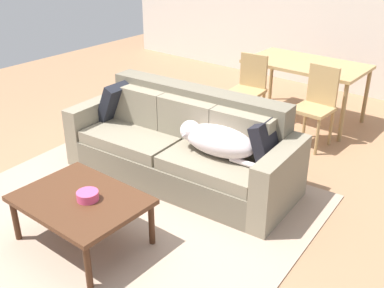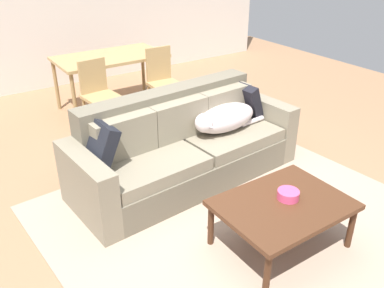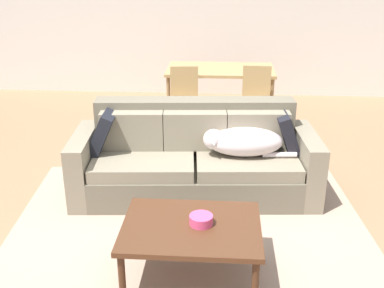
{
  "view_description": "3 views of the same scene",
  "coord_description": "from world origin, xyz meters",
  "px_view_note": "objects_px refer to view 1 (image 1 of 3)",
  "views": [
    {
      "loc": [
        2.73,
        -2.86,
        2.39
      ],
      "look_at": [
        0.27,
        0.2,
        0.5
      ],
      "focal_mm": 43.37,
      "sensor_mm": 36.0,
      "label": 1
    },
    {
      "loc": [
        -1.96,
        -2.78,
        2.29
      ],
      "look_at": [
        -0.02,
        0.1,
        0.51
      ],
      "focal_mm": 38.66,
      "sensor_mm": 36.0,
      "label": 2
    },
    {
      "loc": [
        0.31,
        -3.88,
        2.24
      ],
      "look_at": [
        0.01,
        0.38,
        0.5
      ],
      "focal_mm": 43.73,
      "sensor_mm": 36.0,
      "label": 3
    }
  ],
  "objects_px": {
    "couch": "(183,147)",
    "dining_table": "(306,68)",
    "throw_pillow_by_right_arm": "(268,142)",
    "dining_chair_near_right": "(317,103)",
    "coffee_table": "(81,203)",
    "dog_on_left_cushion": "(216,140)",
    "throw_pillow_by_left_arm": "(118,101)",
    "dining_chair_near_left": "(249,87)",
    "bowl_on_coffee_table": "(88,196)"
  },
  "relations": [
    {
      "from": "couch",
      "to": "dining_table",
      "type": "relative_size",
      "value": 1.62
    },
    {
      "from": "couch",
      "to": "throw_pillow_by_right_arm",
      "type": "relative_size",
      "value": 6.06
    },
    {
      "from": "dining_chair_near_right",
      "to": "coffee_table",
      "type": "bearing_deg",
      "value": -99.65
    },
    {
      "from": "throw_pillow_by_right_arm",
      "to": "coffee_table",
      "type": "xyz_separation_m",
      "value": [
        -0.83,
        -1.45,
        -0.24
      ]
    },
    {
      "from": "dining_table",
      "to": "dog_on_left_cushion",
      "type": "bearing_deg",
      "value": -83.98
    },
    {
      "from": "throw_pillow_by_left_arm",
      "to": "dining_chair_near_right",
      "type": "xyz_separation_m",
      "value": [
        1.58,
        1.6,
        -0.12
      ]
    },
    {
      "from": "dog_on_left_cushion",
      "to": "dining_chair_near_right",
      "type": "bearing_deg",
      "value": 77.84
    },
    {
      "from": "coffee_table",
      "to": "dining_chair_near_right",
      "type": "relative_size",
      "value": 1.08
    },
    {
      "from": "couch",
      "to": "dining_chair_near_right",
      "type": "relative_size",
      "value": 2.6
    },
    {
      "from": "dining_chair_near_left",
      "to": "bowl_on_coffee_table",
      "type": "bearing_deg",
      "value": -88.35
    },
    {
      "from": "couch",
      "to": "dining_table",
      "type": "distance_m",
      "value": 2.25
    },
    {
      "from": "dining_table",
      "to": "dining_chair_near_left",
      "type": "distance_m",
      "value": 0.79
    },
    {
      "from": "bowl_on_coffee_table",
      "to": "dining_table",
      "type": "distance_m",
      "value": 3.53
    },
    {
      "from": "dining_table",
      "to": "dining_chair_near_right",
      "type": "relative_size",
      "value": 1.6
    },
    {
      "from": "dog_on_left_cushion",
      "to": "bowl_on_coffee_table",
      "type": "relative_size",
      "value": 5.18
    },
    {
      "from": "dining_table",
      "to": "dining_chair_near_right",
      "type": "bearing_deg",
      "value": -53.65
    },
    {
      "from": "dog_on_left_cushion",
      "to": "bowl_on_coffee_table",
      "type": "distance_m",
      "value": 1.29
    },
    {
      "from": "dining_chair_near_left",
      "to": "dining_table",
      "type": "bearing_deg",
      "value": 48.29
    },
    {
      "from": "throw_pillow_by_right_arm",
      "to": "dining_table",
      "type": "xyz_separation_m",
      "value": [
        -0.68,
        2.1,
        0.08
      ]
    },
    {
      "from": "bowl_on_coffee_table",
      "to": "dining_table",
      "type": "bearing_deg",
      "value": 88.59
    },
    {
      "from": "dining_table",
      "to": "dining_chair_near_right",
      "type": "xyz_separation_m",
      "value": [
        0.47,
        -0.64,
        -0.18
      ]
    },
    {
      "from": "couch",
      "to": "throw_pillow_by_right_arm",
      "type": "xyz_separation_m",
      "value": [
        0.89,
        0.11,
        0.28
      ]
    },
    {
      "from": "throw_pillow_by_right_arm",
      "to": "dining_chair_near_right",
      "type": "relative_size",
      "value": 0.43
    },
    {
      "from": "coffee_table",
      "to": "dining_chair_near_right",
      "type": "height_order",
      "value": "dining_chair_near_right"
    },
    {
      "from": "bowl_on_coffee_table",
      "to": "dining_chair_near_right",
      "type": "height_order",
      "value": "dining_chair_near_right"
    },
    {
      "from": "throw_pillow_by_left_arm",
      "to": "throw_pillow_by_right_arm",
      "type": "relative_size",
      "value": 1.07
    },
    {
      "from": "dog_on_left_cushion",
      "to": "dining_chair_near_left",
      "type": "height_order",
      "value": "dining_chair_near_left"
    },
    {
      "from": "dining_table",
      "to": "dining_chair_near_left",
      "type": "relative_size",
      "value": 1.65
    },
    {
      "from": "throw_pillow_by_right_arm",
      "to": "coffee_table",
      "type": "distance_m",
      "value": 1.69
    },
    {
      "from": "couch",
      "to": "dining_chair_near_right",
      "type": "xyz_separation_m",
      "value": [
        0.68,
        1.57,
        0.17
      ]
    },
    {
      "from": "throw_pillow_by_right_arm",
      "to": "dining_chair_near_left",
      "type": "height_order",
      "value": "dining_chair_near_left"
    },
    {
      "from": "throw_pillow_by_left_arm",
      "to": "dining_table",
      "type": "xyz_separation_m",
      "value": [
        1.11,
        2.23,
        0.06
      ]
    },
    {
      "from": "dog_on_left_cushion",
      "to": "dining_chair_near_right",
      "type": "relative_size",
      "value": 0.96
    },
    {
      "from": "throw_pillow_by_left_arm",
      "to": "bowl_on_coffee_table",
      "type": "bearing_deg",
      "value": -51.54
    },
    {
      "from": "dining_chair_near_right",
      "to": "bowl_on_coffee_table",
      "type": "bearing_deg",
      "value": -98.43
    },
    {
      "from": "throw_pillow_by_left_arm",
      "to": "coffee_table",
      "type": "xyz_separation_m",
      "value": [
        0.96,
        -1.32,
        -0.25
      ]
    },
    {
      "from": "dining_chair_near_right",
      "to": "dog_on_left_cushion",
      "type": "bearing_deg",
      "value": -95.43
    },
    {
      "from": "throw_pillow_by_left_arm",
      "to": "dining_chair_near_right",
      "type": "relative_size",
      "value": 0.46
    },
    {
      "from": "dog_on_left_cushion",
      "to": "coffee_table",
      "type": "height_order",
      "value": "dog_on_left_cushion"
    },
    {
      "from": "coffee_table",
      "to": "throw_pillow_by_right_arm",
      "type": "bearing_deg",
      "value": 60.11
    },
    {
      "from": "throw_pillow_by_right_arm",
      "to": "bowl_on_coffee_table",
      "type": "xyz_separation_m",
      "value": [
        -0.76,
        -1.43,
        -0.16
      ]
    },
    {
      "from": "couch",
      "to": "throw_pillow_by_left_arm",
      "type": "relative_size",
      "value": 5.65
    },
    {
      "from": "couch",
      "to": "dining_chair_near_left",
      "type": "relative_size",
      "value": 2.68
    },
    {
      "from": "dining_table",
      "to": "throw_pillow_by_left_arm",
      "type": "bearing_deg",
      "value": -116.54
    },
    {
      "from": "coffee_table",
      "to": "dining_table",
      "type": "xyz_separation_m",
      "value": [
        0.16,
        3.55,
        0.31
      ]
    },
    {
      "from": "couch",
      "to": "dog_on_left_cushion",
      "type": "xyz_separation_m",
      "value": [
        0.46,
        -0.07,
        0.24
      ]
    },
    {
      "from": "throw_pillow_by_left_arm",
      "to": "dining_chair_near_left",
      "type": "relative_size",
      "value": 0.47
    },
    {
      "from": "dining_chair_near_left",
      "to": "dining_chair_near_right",
      "type": "bearing_deg",
      "value": -6.39
    },
    {
      "from": "throw_pillow_by_right_arm",
      "to": "dining_chair_near_left",
      "type": "relative_size",
      "value": 0.44
    },
    {
      "from": "dining_table",
      "to": "dining_chair_near_left",
      "type": "bearing_deg",
      "value": -126.14
    }
  ]
}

